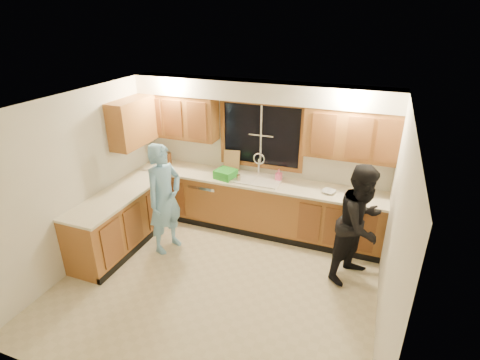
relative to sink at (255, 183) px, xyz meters
name	(u,v)px	position (x,y,z in m)	size (l,w,h in m)	color
floor	(217,284)	(0.00, -1.60, -0.86)	(4.20, 4.20, 0.00)	beige
ceiling	(211,106)	(0.00, -1.60, 1.64)	(4.20, 4.20, 0.00)	white
wall_back	(261,155)	(0.00, 0.30, 0.39)	(4.20, 4.20, 0.00)	silver
wall_left	(81,180)	(-2.10, -1.60, 0.39)	(3.80, 3.80, 0.00)	silver
wall_right	(393,238)	(2.10, -1.60, 0.39)	(3.80, 3.80, 0.00)	silver
base_cabinets_back	(254,205)	(0.00, 0.00, -0.42)	(4.20, 0.60, 0.88)	#A3652F
base_cabinets_left	(121,221)	(-1.80, -1.25, -0.42)	(0.60, 1.90, 0.88)	#A3652F
countertop_back	(254,181)	(0.00, -0.02, 0.04)	(4.20, 0.63, 0.04)	white
countertop_left	(118,195)	(-1.79, -1.25, 0.04)	(0.63, 1.90, 0.04)	white
upper_cabinets_left	(179,116)	(-1.43, 0.13, 0.96)	(1.35, 0.33, 0.75)	#A3652F
upper_cabinets_right	(351,134)	(1.43, 0.13, 0.96)	(1.35, 0.33, 0.75)	#A3652F
upper_cabinets_return	(133,122)	(-1.94, -0.48, 0.96)	(0.33, 0.90, 0.75)	#A3652F
soffit	(259,91)	(0.00, 0.12, 1.49)	(4.20, 0.35, 0.30)	white
window_frame	(261,135)	(0.00, 0.29, 0.74)	(1.44, 0.03, 1.14)	black
sink	(255,183)	(0.00, 0.00, 0.00)	(0.86, 0.52, 0.57)	white
dishwasher	(209,199)	(-0.85, -0.01, -0.45)	(0.60, 0.56, 0.82)	white
stove	(96,239)	(-1.80, -1.82, -0.41)	(0.58, 0.75, 0.90)	white
man	(165,199)	(-1.09, -1.06, 0.01)	(0.64, 0.42, 1.74)	#79B7E4
woman	(361,224)	(1.75, -0.72, -0.02)	(0.83, 0.64, 1.70)	black
knife_block	(167,158)	(-1.71, 0.10, 0.16)	(0.11, 0.09, 0.21)	brown
cutting_board	(232,161)	(-0.49, 0.21, 0.24)	(0.28, 0.02, 0.37)	tan
dish_crate	(226,174)	(-0.48, -0.11, 0.13)	(0.31, 0.29, 0.15)	green
soap_bottle	(279,175)	(0.38, 0.08, 0.16)	(0.09, 0.10, 0.21)	#FF6193
bowl	(329,192)	(1.22, -0.08, 0.08)	(0.20, 0.20, 0.05)	silver
can_left	(233,176)	(-0.35, -0.10, 0.11)	(0.06, 0.06, 0.11)	#BEAE92
can_right	(238,178)	(-0.22, -0.17, 0.11)	(0.06, 0.06, 0.12)	#BEAE92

